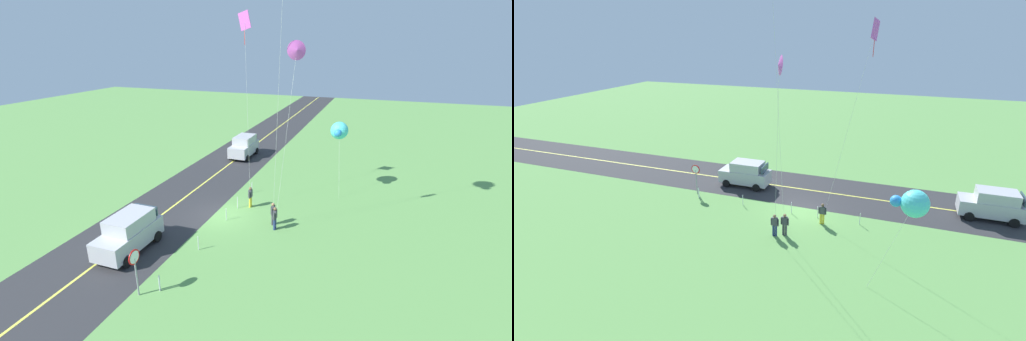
# 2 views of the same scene
# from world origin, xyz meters

# --- Properties ---
(ground_plane) EXTENTS (120.00, 120.00, 0.10)m
(ground_plane) POSITION_xyz_m (0.00, 0.00, -0.05)
(ground_plane) COLOR #60994C
(asphalt_road) EXTENTS (120.00, 7.00, 0.00)m
(asphalt_road) POSITION_xyz_m (0.00, -4.00, 0.00)
(asphalt_road) COLOR #2D2D30
(asphalt_road) RESTS_ON ground
(road_centre_stripe) EXTENTS (120.00, 0.16, 0.00)m
(road_centre_stripe) POSITION_xyz_m (0.00, -4.00, 0.01)
(road_centre_stripe) COLOR #E5E04C
(road_centre_stripe) RESTS_ON asphalt_road
(car_suv_foreground) EXTENTS (4.40, 2.12, 2.24)m
(car_suv_foreground) POSITION_xyz_m (5.91, -3.11, 1.15)
(car_suv_foreground) COLOR #B7B7BC
(car_suv_foreground) RESTS_ON ground
(car_parked_west_far) EXTENTS (4.40, 2.12, 2.24)m
(car_parked_west_far) POSITION_xyz_m (-13.55, -3.55, 1.15)
(car_parked_west_far) COLOR #B7B7BC
(car_parked_west_far) RESTS_ON ground
(stop_sign) EXTENTS (0.76, 0.08, 2.56)m
(stop_sign) POSITION_xyz_m (9.16, -0.10, 1.80)
(stop_sign) COLOR gray
(stop_sign) RESTS_ON ground
(person_adult_near) EXTENTS (0.58, 0.22, 1.60)m
(person_adult_near) POSITION_xyz_m (0.01, 3.94, 0.86)
(person_adult_near) COLOR #3F3F47
(person_adult_near) RESTS_ON ground
(person_adult_companion) EXTENTS (0.58, 0.22, 1.60)m
(person_adult_companion) POSITION_xyz_m (0.61, 4.26, 0.86)
(person_adult_companion) COLOR navy
(person_adult_companion) RESTS_ON ground
(person_child_watcher) EXTENTS (0.58, 0.22, 1.60)m
(person_child_watcher) POSITION_xyz_m (-2.04, 1.54, 0.86)
(person_child_watcher) COLOR yellow
(person_child_watcher) RESTS_ON ground
(kite_blue_mid) EXTENTS (0.94, 1.48, 11.84)m
(kite_blue_mid) POSITION_xyz_m (0.07, 5.18, 11.24)
(kite_blue_mid) COLOR silver
(kite_blue_mid) RESTS_ON ground
(kite_yellow_high) EXTENTS (2.56, 1.84, 13.81)m
(kite_yellow_high) POSITION_xyz_m (-4.35, 0.30, 12.81)
(kite_yellow_high) COLOR silver
(kite_yellow_high) RESTS_ON ground
(kite_green_far) EXTENTS (2.52, 1.40, 5.76)m
(kite_green_far) POSITION_xyz_m (-7.62, 7.01, 5.06)
(kite_green_far) COLOR silver
(kite_green_far) RESTS_ON ground
(fence_post_0) EXTENTS (0.05, 0.05, 0.90)m
(fence_post_0) POSITION_xyz_m (-4.60, 0.70, 0.45)
(fence_post_0) COLOR silver
(fence_post_0) RESTS_ON ground
(fence_post_1) EXTENTS (0.05, 0.05, 0.90)m
(fence_post_1) POSITION_xyz_m (-1.51, 0.70, 0.45)
(fence_post_1) COLOR silver
(fence_post_1) RESTS_ON ground
(fence_post_2) EXTENTS (0.05, 0.05, 0.90)m
(fence_post_2) POSITION_xyz_m (0.52, 0.70, 0.45)
(fence_post_2) COLOR silver
(fence_post_2) RESTS_ON ground
(fence_post_3) EXTENTS (0.05, 0.05, 0.90)m
(fence_post_3) POSITION_xyz_m (4.55, 0.70, 0.45)
(fence_post_3) COLOR silver
(fence_post_3) RESTS_ON ground
(fence_post_4) EXTENTS (0.05, 0.05, 0.90)m
(fence_post_4) POSITION_xyz_m (8.56, 0.70, 0.45)
(fence_post_4) COLOR silver
(fence_post_4) RESTS_ON ground
(fence_post_5) EXTENTS (0.05, 0.05, 0.90)m
(fence_post_5) POSITION_xyz_m (8.51, 0.70, 0.45)
(fence_post_5) COLOR silver
(fence_post_5) RESTS_ON ground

